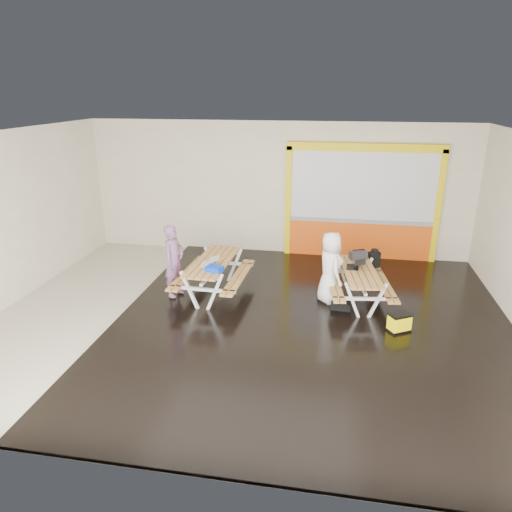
% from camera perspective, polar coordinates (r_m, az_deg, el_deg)
% --- Properties ---
extents(room, '(10.02, 8.02, 3.52)m').
position_cam_1_polar(room, '(8.61, -1.04, 2.69)').
color(room, beige).
rests_on(room, ground).
extents(deck, '(7.50, 7.98, 0.05)m').
position_cam_1_polar(deck, '(9.14, 6.83, -8.12)').
color(deck, black).
rests_on(deck, room).
extents(kiosk, '(3.88, 0.16, 3.00)m').
position_cam_1_polar(kiosk, '(12.36, 12.65, 6.04)').
color(kiosk, '#E85310').
rests_on(kiosk, room).
extents(picnic_table_left, '(1.46, 2.09, 0.82)m').
position_cam_1_polar(picnic_table_left, '(10.09, -5.22, -1.55)').
color(picnic_table_left, '#BB8545').
rests_on(picnic_table_left, deck).
extents(picnic_table_right, '(1.51, 2.02, 0.75)m').
position_cam_1_polar(picnic_table_right, '(9.91, 12.43, -2.66)').
color(picnic_table_right, '#BB8545').
rests_on(picnic_table_right, deck).
extents(person_left, '(0.50, 0.64, 1.55)m').
position_cam_1_polar(person_left, '(10.01, -9.93, -0.57)').
color(person_left, '#794E75').
rests_on(person_left, deck).
extents(person_right, '(0.75, 0.88, 1.52)m').
position_cam_1_polar(person_right, '(9.77, 9.00, -1.43)').
color(person_right, white).
rests_on(person_right, deck).
extents(laptop_left, '(0.41, 0.37, 0.16)m').
position_cam_1_polar(laptop_left, '(9.78, -5.64, -0.75)').
color(laptop_left, silver).
rests_on(laptop_left, picnic_table_left).
extents(laptop_right, '(0.39, 0.35, 0.16)m').
position_cam_1_polar(laptop_right, '(9.96, 11.97, -1.11)').
color(laptop_right, black).
rests_on(laptop_right, picnic_table_right).
extents(blue_pouch, '(0.38, 0.31, 0.10)m').
position_cam_1_polar(blue_pouch, '(9.43, -5.07, -1.56)').
color(blue_pouch, '#0735D3').
rests_on(blue_pouch, picnic_table_left).
extents(toolbox, '(0.42, 0.32, 0.22)m').
position_cam_1_polar(toolbox, '(10.48, 12.30, 0.12)').
color(toolbox, black).
rests_on(toolbox, picnic_table_right).
extents(backpack, '(0.29, 0.25, 0.41)m').
position_cam_1_polar(backpack, '(10.79, 14.15, -0.27)').
color(backpack, black).
rests_on(backpack, picnic_table_right).
extents(dark_case, '(0.42, 0.33, 0.15)m').
position_cam_1_polar(dark_case, '(9.73, 10.31, -5.85)').
color(dark_case, black).
rests_on(dark_case, deck).
extents(fluke_bag, '(0.47, 0.43, 0.34)m').
position_cam_1_polar(fluke_bag, '(9.08, 17.02, -7.76)').
color(fluke_bag, black).
rests_on(fluke_bag, deck).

